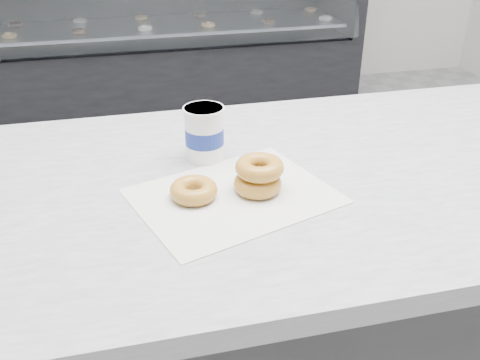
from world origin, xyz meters
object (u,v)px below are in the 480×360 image
at_px(donut_single, 194,190).
at_px(coffee_cup, 204,133).
at_px(counter, 321,333).
at_px(donut_stack, 259,176).
at_px(display_case, 175,38).

height_order(donut_single, coffee_cup, coffee_cup).
relative_size(counter, coffee_cup, 27.67).
distance_m(counter, coffee_cup, 0.57).
bearing_deg(donut_stack, display_case, 86.31).
xyz_separation_m(donut_stack, coffee_cup, (-0.07, 0.16, 0.02)).
bearing_deg(coffee_cup, donut_single, -105.61).
xyz_separation_m(counter, coffee_cup, (-0.25, 0.10, 0.50)).
bearing_deg(donut_stack, counter, 17.22).
height_order(donut_stack, coffee_cup, coffee_cup).
distance_m(display_case, coffee_cup, 2.67).
xyz_separation_m(counter, donut_stack, (-0.18, -0.06, 0.48)).
bearing_deg(donut_single, display_case, 83.88).
xyz_separation_m(donut_single, donut_stack, (0.12, -0.00, 0.02)).
relative_size(donut_single, coffee_cup, 0.78).
relative_size(display_case, donut_stack, 21.00).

